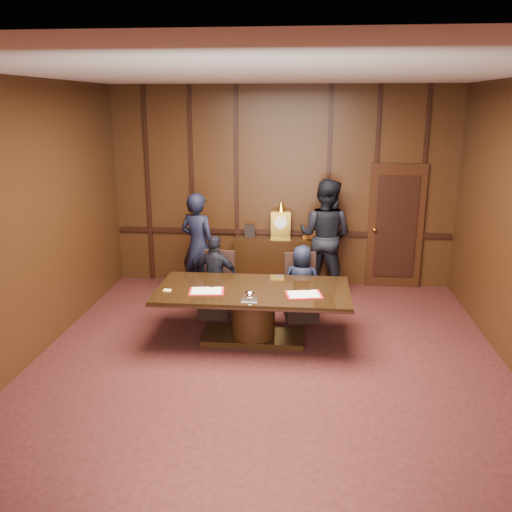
# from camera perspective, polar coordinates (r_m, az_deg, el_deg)

# --- Properties ---
(room) EXTENTS (7.00, 7.04, 3.50)m
(room) POSITION_cam_1_polar(r_m,az_deg,el_deg) (6.30, 1.88, 2.39)
(room) COLOR black
(room) RESTS_ON ground
(sideboard) EXTENTS (1.60, 0.45, 1.54)m
(sideboard) POSITION_cam_1_polar(r_m,az_deg,el_deg) (9.64, 2.60, -0.48)
(sideboard) COLOR black
(sideboard) RESTS_ON ground
(conference_table) EXTENTS (2.62, 1.32, 0.76)m
(conference_table) POSITION_cam_1_polar(r_m,az_deg,el_deg) (7.44, -0.30, -5.27)
(conference_table) COLOR black
(conference_table) RESTS_ON ground
(folder_left) EXTENTS (0.50, 0.38, 0.02)m
(folder_left) POSITION_cam_1_polar(r_m,az_deg,el_deg) (7.26, -5.22, -3.70)
(folder_left) COLOR #B31015
(folder_left) RESTS_ON conference_table
(folder_right) EXTENTS (0.52, 0.41, 0.02)m
(folder_right) POSITION_cam_1_polar(r_m,az_deg,el_deg) (7.13, 5.05, -4.07)
(folder_right) COLOR #B31015
(folder_right) RESTS_ON conference_table
(inkstand) EXTENTS (0.20, 0.14, 0.12)m
(inkstand) POSITION_cam_1_polar(r_m,az_deg,el_deg) (6.91, -0.67, -4.25)
(inkstand) COLOR white
(inkstand) RESTS_ON conference_table
(notepad) EXTENTS (0.11, 0.09, 0.01)m
(notepad) POSITION_cam_1_polar(r_m,az_deg,el_deg) (7.36, -9.33, -3.58)
(notepad) COLOR #FFE87C
(notepad) RESTS_ON conference_table
(chair_left) EXTENTS (0.53, 0.53, 0.99)m
(chair_left) POSITION_cam_1_polar(r_m,az_deg,el_deg) (8.41, -4.10, -4.35)
(chair_left) COLOR black
(chair_left) RESTS_ON ground
(chair_right) EXTENTS (0.55, 0.55, 0.99)m
(chair_right) POSITION_cam_1_polar(r_m,az_deg,el_deg) (8.30, 4.76, -4.63)
(chair_right) COLOR black
(chair_right) RESTS_ON ground
(signatory_left) EXTENTS (0.79, 0.43, 1.29)m
(signatory_left) POSITION_cam_1_polar(r_m,az_deg,el_deg) (8.23, -4.25, -2.24)
(signatory_left) COLOR black
(signatory_left) RESTS_ON ground
(signatory_right) EXTENTS (0.61, 0.43, 1.17)m
(signatory_right) POSITION_cam_1_polar(r_m,az_deg,el_deg) (8.13, 4.83, -2.88)
(signatory_right) COLOR black
(signatory_right) RESTS_ON ground
(witness_left) EXTENTS (0.77, 0.66, 1.79)m
(witness_left) POSITION_cam_1_polar(r_m,az_deg,el_deg) (9.03, -6.11, 1.03)
(witness_left) COLOR black
(witness_left) RESTS_ON ground
(witness_right) EXTENTS (1.17, 1.05, 1.97)m
(witness_right) POSITION_cam_1_polar(r_m,az_deg,el_deg) (9.35, 7.28, 2.07)
(witness_right) COLOR black
(witness_right) RESTS_ON ground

